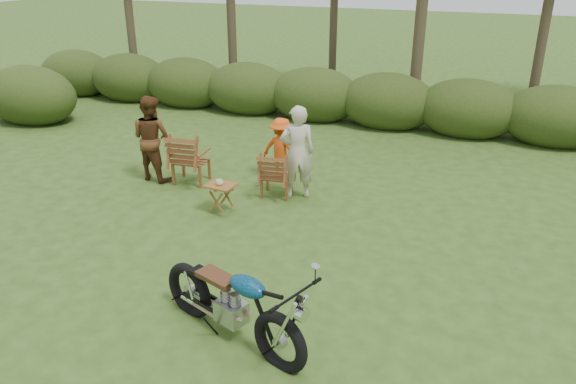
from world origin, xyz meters
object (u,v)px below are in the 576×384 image
(child, at_px, (281,179))
(lawn_chair_left, at_px, (192,182))
(adult_b, at_px, (156,178))
(cup, at_px, (220,182))
(adult_a, at_px, (297,197))
(motorcycle, at_px, (233,336))
(side_table, at_px, (221,198))
(lawn_chair_right, at_px, (277,195))

(child, bearing_deg, lawn_chair_left, 30.82)
(lawn_chair_left, relative_size, adult_b, 0.61)
(cup, distance_m, adult_a, 1.62)
(motorcycle, relative_size, child, 1.71)
(lawn_chair_left, bearing_deg, side_table, 132.50)
(motorcycle, xyz_separation_m, lawn_chair_left, (-2.93, 4.09, 0.00))
(adult_b, bearing_deg, lawn_chair_left, -164.13)
(child, bearing_deg, lawn_chair_right, 110.23)
(lawn_chair_left, height_order, side_table, side_table)
(cup, height_order, adult_b, adult_b)
(motorcycle, bearing_deg, side_table, 139.36)
(motorcycle, relative_size, cup, 17.47)
(motorcycle, xyz_separation_m, cup, (-1.73, 3.02, 0.58))
(adult_a, bearing_deg, lawn_chair_left, -27.42)
(lawn_chair_right, height_order, child, child)
(adult_a, bearing_deg, adult_b, -25.89)
(lawn_chair_left, distance_m, child, 1.79)
(lawn_chair_left, height_order, adult_b, adult_b)
(lawn_chair_left, xyz_separation_m, adult_a, (2.21, 0.06, 0.00))
(side_table, xyz_separation_m, adult_b, (-2.00, 0.94, -0.26))
(side_table, xyz_separation_m, adult_a, (1.01, 1.09, -0.26))
(side_table, distance_m, adult_b, 2.22)
(motorcycle, bearing_deg, adult_a, 119.72)
(adult_b, bearing_deg, lawn_chair_right, -169.37)
(adult_a, height_order, child, adult_a)
(cup, height_order, adult_a, adult_a)
(lawn_chair_left, xyz_separation_m, cup, (1.20, -1.07, 0.58))
(side_table, relative_size, cup, 4.27)
(lawn_chair_right, relative_size, cup, 7.15)
(child, bearing_deg, adult_b, 24.85)
(lawn_chair_right, height_order, lawn_chair_left, lawn_chair_left)
(motorcycle, distance_m, child, 5.07)
(motorcycle, height_order, lawn_chair_right, motorcycle)
(cup, relative_size, adult_a, 0.07)
(adult_b, bearing_deg, motorcycle, 141.65)
(side_table, xyz_separation_m, child, (0.39, 1.84, -0.26))
(lawn_chair_right, distance_m, adult_a, 0.39)
(cup, xyz_separation_m, child, (0.40, 1.87, -0.58))
(lawn_chair_right, relative_size, adult_a, 0.50)
(motorcycle, distance_m, adult_a, 4.21)
(child, bearing_deg, cup, 82.17)
(lawn_chair_left, xyz_separation_m, adult_b, (-0.79, -0.10, 0.00))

